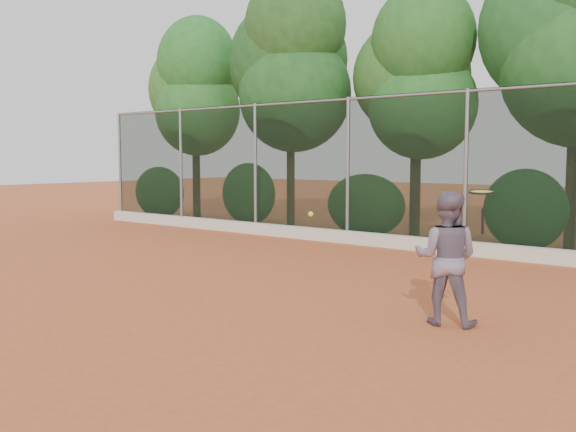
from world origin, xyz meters
The scene contains 7 objects.
ground centered at (0.00, 0.00, 0.00)m, with size 80.00×80.00×0.00m, color #C45A2E.
concrete_curb centered at (0.00, 6.82, 0.15)m, with size 24.00×0.20×0.30m, color silver.
tennis_player centered at (2.22, 1.37, 0.83)m, with size 0.81×0.63×1.66m, color slate.
chainlink_fence centered at (0.00, 7.00, 1.86)m, with size 24.09×0.09×3.50m.
foliage_backdrop centered at (-0.55, 8.98, 4.40)m, with size 23.70×3.63×7.55m.
tennis_racket centered at (2.67, 1.32, 1.63)m, with size 0.38×0.38×0.53m.
tennis_ball_in_flight centered at (0.38, 1.03, 1.30)m, with size 0.07×0.07×0.07m.
Camera 1 is at (5.65, -5.96, 2.09)m, focal length 40.00 mm.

